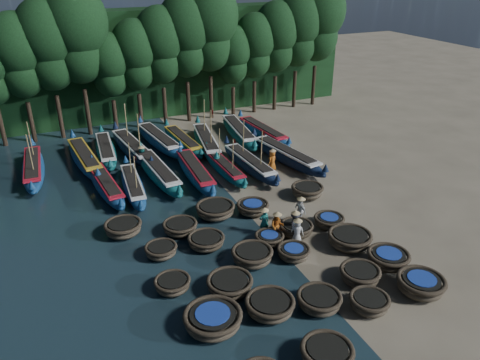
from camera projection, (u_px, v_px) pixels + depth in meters
name	position (u px, v px, depth m)	size (l,w,h in m)	color
ground	(257.00, 224.00, 27.61)	(120.00, 120.00, 0.00)	#7B705A
foliage_wall	(152.00, 64.00, 44.82)	(40.00, 3.00, 10.00)	black
coracle_2	(327.00, 354.00, 18.01)	(2.36, 2.36, 0.82)	brown
coracle_3	(369.00, 303.00, 20.75)	(2.22, 2.22, 0.74)	brown
coracle_4	(421.00, 284.00, 21.80)	(2.71, 2.71, 0.85)	brown
coracle_5	(213.00, 319.00, 19.71)	(2.82, 2.82, 0.83)	brown
coracle_6	(270.00, 305.00, 20.56)	(2.58, 2.58, 0.76)	brown
coracle_7	(319.00, 300.00, 20.87)	(2.39, 2.39, 0.75)	brown
coracle_8	(360.00, 275.00, 22.53)	(2.36, 2.36, 0.78)	brown
coracle_9	(388.00, 258.00, 23.72)	(2.61, 2.61, 0.80)	brown
coracle_10	(172.00, 284.00, 22.02)	(1.91, 1.91, 0.65)	brown
coracle_11	(230.00, 284.00, 21.91)	(2.72, 2.72, 0.74)	brown
coracle_12	(252.00, 255.00, 23.96)	(2.18, 2.18, 0.80)	brown
coracle_13	(294.00, 252.00, 24.35)	(1.79, 1.79, 0.66)	brown
coracle_14	(350.00, 239.00, 25.33)	(2.42, 2.42, 0.83)	brown
coracle_15	(161.00, 250.00, 24.51)	(1.90, 1.90, 0.67)	brown
coracle_16	(206.00, 241.00, 25.33)	(2.06, 2.06, 0.66)	brown
coracle_17	(269.00, 238.00, 25.55)	(1.88, 1.88, 0.65)	brown
coracle_18	(296.00, 229.00, 26.47)	(2.30, 2.30, 0.66)	brown
coracle_19	(329.00, 221.00, 27.23)	(1.89, 1.89, 0.67)	brown
coracle_20	(123.00, 228.00, 26.39)	(2.62, 2.62, 0.80)	brown
coracle_21	(180.00, 227.00, 26.60)	(2.38, 2.38, 0.68)	brown
coracle_22	(215.00, 210.00, 28.28)	(2.84, 2.84, 0.79)	brown
coracle_23	(253.00, 207.00, 28.65)	(2.39, 2.39, 0.70)	brown
coracle_24	(307.00, 191.00, 30.54)	(2.41, 2.41, 0.82)	brown
long_boat_2	(106.00, 185.00, 31.18)	(2.06, 7.87, 1.39)	navy
long_boat_3	(133.00, 185.00, 31.17)	(1.83, 7.43, 3.16)	navy
long_boat_4	(158.00, 172.00, 32.92)	(2.10, 8.78, 1.55)	#0F5556
long_boat_5	(195.00, 171.00, 33.06)	(1.88, 8.49, 1.50)	navy
long_boat_6	(224.00, 167.00, 33.82)	(1.42, 7.37, 3.13)	#0F5556
long_boat_7	(250.00, 163.00, 34.33)	(1.88, 8.32, 3.54)	#0D1E32
long_boat_8	(286.00, 155.00, 35.58)	(3.01, 9.03, 1.61)	#0D1E32
long_boat_9	(33.00, 168.00, 33.51)	(1.84, 8.69, 3.69)	navy
long_boat_10	(85.00, 158.00, 35.12)	(2.36, 9.02, 1.59)	navy
long_boat_11	(106.00, 150.00, 36.67)	(2.02, 8.22, 1.45)	#0F5556
long_boat_12	(132.00, 148.00, 37.02)	(2.59, 9.02, 3.86)	#0D1E32
long_boat_13	(159.00, 140.00, 38.65)	(2.67, 8.93, 1.58)	navy
long_boat_14	(183.00, 141.00, 38.51)	(1.94, 8.01, 1.41)	#0F5556
long_boat_15	(206.00, 142.00, 38.17)	(3.02, 8.82, 3.80)	#0F5556
long_boat_16	(239.00, 132.00, 40.37)	(2.62, 8.98, 1.59)	#0F5556
long_boat_17	(263.00, 132.00, 40.51)	(2.18, 8.48, 1.50)	navy
fisherman_0	(297.00, 231.00, 25.45)	(0.87, 0.81, 1.69)	beige
fisherman_1	(264.00, 220.00, 26.25)	(0.62, 0.52, 1.82)	#17635B
fisherman_2	(277.00, 225.00, 25.91)	(0.96, 0.89, 1.78)	#BA5D18
fisherman_3	(295.00, 223.00, 26.19)	(1.09, 1.07, 1.70)	black
fisherman_4	(301.00, 210.00, 27.35)	(0.52, 1.02, 1.87)	beige
fisherman_5	(142.00, 156.00, 34.85)	(1.52, 1.09, 1.79)	#17635B
fisherman_6	(272.00, 160.00, 34.09)	(0.96, 0.85, 1.85)	#BA5D18
tree_2	(18.00, 54.00, 36.76)	(4.51, 4.51, 10.63)	black
tree_3	(47.00, 44.00, 37.31)	(4.92, 4.92, 11.60)	black
tree_4	(76.00, 33.00, 37.86)	(5.34, 5.34, 12.58)	black
tree_5	(109.00, 64.00, 39.87)	(3.68, 3.68, 8.68)	black
tree_6	(135.00, 54.00, 40.42)	(4.09, 4.09, 9.65)	black
tree_7	(160.00, 44.00, 40.96)	(4.51, 4.51, 10.63)	black
tree_8	(185.00, 35.00, 41.51)	(4.92, 4.92, 11.60)	black
tree_9	(209.00, 25.00, 42.06)	(5.34, 5.34, 12.58)	black
tree_10	(233.00, 54.00, 44.07)	(3.68, 3.68, 8.68)	black
tree_11	(255.00, 45.00, 44.62)	(4.09, 4.09, 9.65)	black
tree_12	(276.00, 36.00, 45.16)	(4.51, 4.51, 10.63)	black
tree_13	(297.00, 27.00, 45.71)	(4.92, 4.92, 11.60)	black
tree_14	(318.00, 19.00, 46.26)	(5.34, 5.34, 12.58)	black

